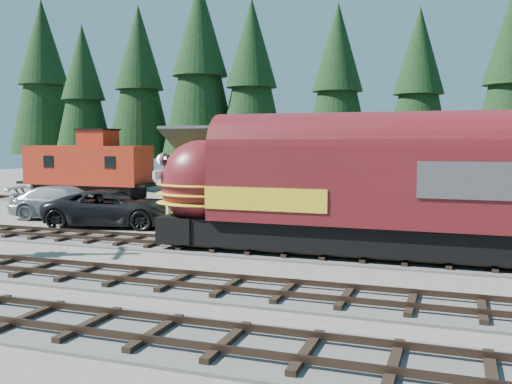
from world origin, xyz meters
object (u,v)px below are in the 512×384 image
(locomotive, at_px, (332,194))
(caboose, at_px, (88,168))
(depot, at_px, (299,172))
(pickup_truck_a, at_px, (112,208))
(pickup_truck_b, at_px, (66,203))

(locomotive, height_order, caboose, caboose)
(depot, relative_size, caboose, 1.33)
(locomotive, height_order, pickup_truck_a, locomotive)
(pickup_truck_a, bearing_deg, caboose, 26.66)
(caboose, xyz_separation_m, pickup_truck_a, (8.69, -10.03, -1.52))
(caboose, height_order, pickup_truck_a, caboose)
(locomotive, bearing_deg, pickup_truck_b, 161.83)
(depot, xyz_separation_m, locomotive, (3.08, -6.50, -0.47))
(pickup_truck_b, bearing_deg, depot, -94.28)
(pickup_truck_b, bearing_deg, caboose, 19.85)
(depot, xyz_separation_m, pickup_truck_b, (-13.68, -1.00, -2.01))
(locomotive, xyz_separation_m, pickup_truck_a, (-12.65, 3.97, -1.53))
(pickup_truck_a, relative_size, pickup_truck_b, 1.06)
(pickup_truck_a, height_order, pickup_truck_b, pickup_truck_a)
(pickup_truck_b, bearing_deg, pickup_truck_a, -118.88)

